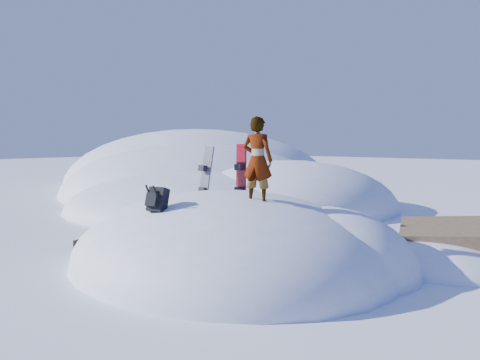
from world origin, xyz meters
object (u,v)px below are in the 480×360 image
Objects in this scene: snowboard_red at (241,181)px; person at (258,160)px; snowboard_dark at (204,182)px; backpack at (157,200)px.

person reaches higher than snowboard_red.
person is at bearing -4.39° from snowboard_dark.
backpack is 0.33× the size of person.
snowboard_red is 3.20× the size of backpack.
person is at bearing -27.74° from snowboard_red.
person is (1.80, -0.44, 0.54)m from snowboard_dark.
person is at bearing 31.49° from backpack.
snowboard_red is 0.80m from snowboard_dark.
snowboard_red reaches higher than backpack.
snowboard_dark is (-0.55, -0.58, -0.00)m from snowboard_red.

